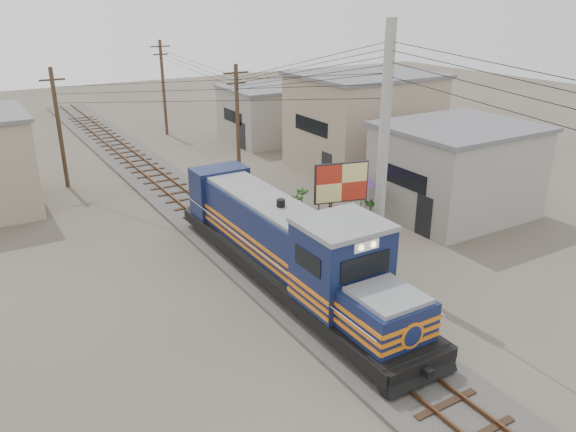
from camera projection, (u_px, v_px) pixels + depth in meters
ground at (297, 291)px, 21.76m from camera, size 120.00×120.00×0.00m
ballast at (197, 211)px, 29.70m from camera, size 3.60×70.00×0.16m
track at (197, 207)px, 29.63m from camera, size 1.15×70.00×0.12m
locomotive at (288, 247)px, 21.66m from camera, size 2.77×15.03×3.73m
utility_pole_main at (383, 157)px, 21.21m from camera, size 0.40×0.40×10.00m
wooden_pole_mid at (238, 121)px, 33.73m from camera, size 1.60×0.24×7.00m
wooden_pole_far at (163, 86)px, 44.94m from camera, size 1.60×0.24×7.50m
wooden_pole_left at (59, 126)px, 32.36m from camera, size 1.60×0.24×7.00m
power_lines at (197, 69)px, 25.69m from camera, size 9.65×19.00×3.30m
shophouse_front at (456, 170)px, 28.81m from camera, size 7.35×6.30×4.70m
shophouse_mid at (363, 122)px, 36.19m from camera, size 8.40×7.35×6.20m
shophouse_back at (268, 114)px, 43.80m from camera, size 6.30×6.30×4.20m
billboard at (341, 185)px, 24.90m from camera, size 2.46×0.74×3.87m
market_umbrella at (352, 177)px, 27.74m from camera, size 2.53×2.53×2.64m
vendor at (330, 193)px, 29.88m from camera, size 0.79×0.75×1.82m
plant_nursery at (333, 228)px, 26.42m from camera, size 3.51×3.26×1.14m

